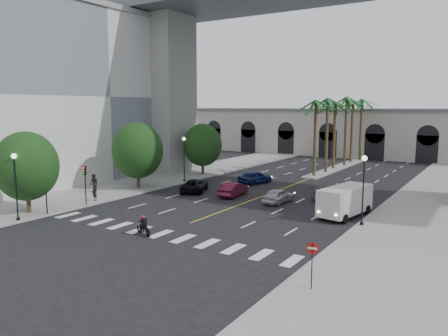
# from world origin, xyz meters

# --- Properties ---
(ground) EXTENTS (140.00, 140.00, 0.00)m
(ground) POSITION_xyz_m (0.00, 0.00, 0.00)
(ground) COLOR black
(ground) RESTS_ON ground
(sidewalk_left) EXTENTS (8.00, 100.00, 0.15)m
(sidewalk_left) POSITION_xyz_m (-15.00, 15.00, 0.07)
(sidewalk_left) COLOR gray
(sidewalk_left) RESTS_ON ground
(sidewalk_right) EXTENTS (8.00, 100.00, 0.15)m
(sidewalk_right) POSITION_xyz_m (15.00, 15.00, 0.07)
(sidewalk_right) COLOR gray
(sidewalk_right) RESTS_ON ground
(median) EXTENTS (2.00, 24.00, 0.20)m
(median) POSITION_xyz_m (0.00, 38.00, 0.10)
(median) COLOR gray
(median) RESTS_ON ground
(building_left) EXTENTS (16.50, 32.50, 20.60)m
(building_left) POSITION_xyz_m (-27.00, 12.00, 10.31)
(building_left) COLOR silver
(building_left) RESTS_ON ground
(pier_building) EXTENTS (71.00, 10.50, 8.50)m
(pier_building) POSITION_xyz_m (0.00, 55.00, 4.27)
(pier_building) COLOR beige
(pier_building) RESTS_ON ground
(bridge) EXTENTS (75.00, 13.00, 26.00)m
(bridge) POSITION_xyz_m (3.42, 22.00, 18.51)
(bridge) COLOR gray
(bridge) RESTS_ON ground
(palm_a) EXTENTS (3.20, 3.20, 10.30)m
(palm_a) POSITION_xyz_m (0.00, 28.00, 9.10)
(palm_a) COLOR #47331E
(palm_a) RESTS_ON ground
(palm_b) EXTENTS (3.20, 3.20, 10.60)m
(palm_b) POSITION_xyz_m (0.10, 32.00, 9.37)
(palm_b) COLOR #47331E
(palm_b) RESTS_ON ground
(palm_c) EXTENTS (3.20, 3.20, 10.10)m
(palm_c) POSITION_xyz_m (-0.20, 36.00, 8.91)
(palm_c) COLOR #47331E
(palm_c) RESTS_ON ground
(palm_d) EXTENTS (3.20, 3.20, 10.90)m
(palm_d) POSITION_xyz_m (0.15, 40.00, 9.65)
(palm_d) COLOR #47331E
(palm_d) RESTS_ON ground
(palm_e) EXTENTS (3.20, 3.20, 10.40)m
(palm_e) POSITION_xyz_m (-0.10, 44.00, 9.19)
(palm_e) COLOR #47331E
(palm_e) RESTS_ON ground
(palm_f) EXTENTS (3.20, 3.20, 10.70)m
(palm_f) POSITION_xyz_m (0.20, 48.00, 9.46)
(palm_f) COLOR #47331E
(palm_f) RESTS_ON ground
(street_tree_near) EXTENTS (5.20, 5.20, 6.89)m
(street_tree_near) POSITION_xyz_m (-13.00, -3.00, 4.02)
(street_tree_near) COLOR #382616
(street_tree_near) RESTS_ON ground
(street_tree_mid) EXTENTS (5.44, 5.44, 7.21)m
(street_tree_mid) POSITION_xyz_m (-13.00, 10.00, 4.21)
(street_tree_mid) COLOR #382616
(street_tree_mid) RESTS_ON ground
(street_tree_far) EXTENTS (5.04, 5.04, 6.68)m
(street_tree_far) POSITION_xyz_m (-13.00, 22.00, 3.90)
(street_tree_far) COLOR #382616
(street_tree_far) RESTS_ON ground
(lamp_post_left_near) EXTENTS (0.40, 0.40, 5.35)m
(lamp_post_left_near) POSITION_xyz_m (-11.40, -5.00, 3.22)
(lamp_post_left_near) COLOR black
(lamp_post_left_near) RESTS_ON ground
(lamp_post_left_far) EXTENTS (0.40, 0.40, 5.35)m
(lamp_post_left_far) POSITION_xyz_m (-11.40, 16.00, 3.22)
(lamp_post_left_far) COLOR black
(lamp_post_left_far) RESTS_ON ground
(lamp_post_right) EXTENTS (0.40, 0.40, 5.35)m
(lamp_post_right) POSITION_xyz_m (11.40, 8.00, 3.22)
(lamp_post_right) COLOR black
(lamp_post_right) RESTS_ON ground
(traffic_signal_near) EXTENTS (0.25, 0.18, 3.65)m
(traffic_signal_near) POSITION_xyz_m (-11.30, -2.50, 2.51)
(traffic_signal_near) COLOR black
(traffic_signal_near) RESTS_ON ground
(traffic_signal_far) EXTENTS (0.25, 0.18, 3.65)m
(traffic_signal_far) POSITION_xyz_m (-11.30, 1.50, 2.51)
(traffic_signal_far) COLOR black
(traffic_signal_far) RESTS_ON ground
(motorcycle_rider) EXTENTS (1.84, 0.82, 1.40)m
(motorcycle_rider) POSITION_xyz_m (-0.80, -2.33, 0.63)
(motorcycle_rider) COLOR black
(motorcycle_rider) RESTS_ON ground
(car_a) EXTENTS (1.79, 4.04, 1.35)m
(car_a) POSITION_xyz_m (2.61, 12.05, 0.68)
(car_a) COLOR #ACABB0
(car_a) RESTS_ON ground
(car_b) EXTENTS (1.93, 4.39, 1.40)m
(car_b) POSITION_xyz_m (-2.47, 12.40, 0.70)
(car_b) COLOR #501025
(car_b) RESTS_ON ground
(car_c) EXTENTS (3.96, 5.28, 1.33)m
(car_c) POSITION_xyz_m (-7.11, 12.20, 0.67)
(car_c) COLOR black
(car_c) RESTS_ON ground
(car_d) EXTENTS (2.25, 5.35, 1.54)m
(car_d) POSITION_xyz_m (6.04, 16.39, 0.77)
(car_d) COLOR #5D5E62
(car_d) RESTS_ON ground
(car_e) EXTENTS (2.90, 4.75, 1.51)m
(car_e) POSITION_xyz_m (-4.05, 19.85, 0.76)
(car_e) COLOR #101E4F
(car_e) RESTS_ON ground
(cargo_van) EXTENTS (3.09, 6.01, 2.44)m
(cargo_van) POSITION_xyz_m (9.38, 10.32, 1.36)
(cargo_van) COLOR silver
(cargo_van) RESTS_ON ground
(pedestrian_a) EXTENTS (0.59, 0.40, 1.58)m
(pedestrian_a) POSITION_xyz_m (-11.94, 3.06, 0.94)
(pedestrian_a) COLOR black
(pedestrian_a) RESTS_ON sidewalk_left
(pedestrian_b) EXTENTS (1.00, 0.82, 1.92)m
(pedestrian_b) POSITION_xyz_m (-14.98, 5.62, 1.11)
(pedestrian_b) COLOR black
(pedestrian_b) RESTS_ON sidewalk_left
(do_not_enter_sign) EXTENTS (0.61, 0.14, 2.49)m
(do_not_enter_sign) POSITION_xyz_m (12.50, -4.93, 1.81)
(do_not_enter_sign) COLOR black
(do_not_enter_sign) RESTS_ON ground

